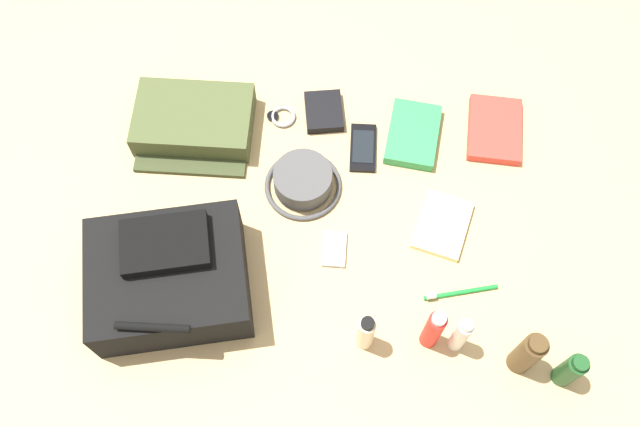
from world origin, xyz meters
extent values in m
cube|color=tan|center=(0.00, 0.00, -0.01)|extent=(2.64, 2.02, 0.02)
cube|color=black|center=(0.31, 0.18, 0.07)|extent=(0.37, 0.33, 0.13)
cube|color=black|center=(0.31, 0.13, 0.15)|extent=(0.20, 0.15, 0.03)
cylinder|color=black|center=(0.31, 0.31, 0.14)|extent=(0.15, 0.02, 0.02)
cube|color=#47512D|center=(0.32, -0.23, 0.04)|extent=(0.28, 0.19, 0.07)
cube|color=#394124|center=(0.32, -0.13, 0.01)|extent=(0.27, 0.07, 0.01)
cylinder|color=#494949|center=(0.04, -0.09, 0.04)|extent=(0.14, 0.14, 0.05)
torus|color=#494949|center=(0.04, -0.09, 0.01)|extent=(0.18, 0.18, 0.01)
cylinder|color=#19471E|center=(-0.52, 0.33, 0.06)|extent=(0.04, 0.04, 0.12)
cylinder|color=#19471E|center=(-0.52, 0.33, 0.13)|extent=(0.03, 0.03, 0.01)
cylinder|color=#473319|center=(-0.44, 0.31, 0.07)|extent=(0.05, 0.05, 0.15)
cylinder|color=#473319|center=(-0.44, 0.31, 0.16)|extent=(0.04, 0.04, 0.01)
cylinder|color=white|center=(-0.30, 0.27, 0.07)|extent=(0.03, 0.03, 0.14)
cylinder|color=white|center=(-0.30, 0.27, 0.14)|extent=(0.02, 0.02, 0.01)
cylinder|color=red|center=(-0.25, 0.27, 0.08)|extent=(0.04, 0.04, 0.15)
cylinder|color=silver|center=(-0.25, 0.27, 0.16)|extent=(0.03, 0.03, 0.01)
cylinder|color=beige|center=(-0.11, 0.28, 0.07)|extent=(0.04, 0.04, 0.13)
cylinder|color=black|center=(-0.11, 0.28, 0.14)|extent=(0.03, 0.03, 0.01)
cube|color=red|center=(-0.41, -0.26, 0.01)|extent=(0.14, 0.19, 0.02)
cube|color=white|center=(-0.41, -0.26, 0.01)|extent=(0.13, 0.18, 0.02)
cube|color=#2D934C|center=(-0.21, -0.23, 0.01)|extent=(0.14, 0.19, 0.03)
cube|color=white|center=(-0.21, -0.23, 0.01)|extent=(0.13, 0.18, 0.02)
cube|color=black|center=(-0.09, -0.20, 0.01)|extent=(0.06, 0.13, 0.01)
cube|color=black|center=(-0.09, -0.20, 0.01)|extent=(0.05, 0.09, 0.00)
cube|color=#B7B7BC|center=(-0.04, 0.07, 0.01)|extent=(0.05, 0.08, 0.01)
cylinder|color=silver|center=(-0.04, 0.06, 0.01)|extent=(0.03, 0.03, 0.00)
torus|color=#99999E|center=(0.11, -0.27, 0.01)|extent=(0.06, 0.06, 0.01)
cylinder|color=black|center=(0.13, -0.27, 0.01)|extent=(0.03, 0.03, 0.01)
cylinder|color=#198C33|center=(-0.32, 0.16, 0.01)|extent=(0.16, 0.05, 0.01)
cube|color=white|center=(-0.25, 0.17, 0.02)|extent=(0.02, 0.02, 0.01)
cube|color=black|center=(0.01, -0.29, 0.01)|extent=(0.10, 0.12, 0.02)
cube|color=beige|center=(-0.28, 0.00, 0.01)|extent=(0.15, 0.17, 0.02)
camera|label=1|loc=(-0.04, 0.67, 1.50)|focal=39.90mm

